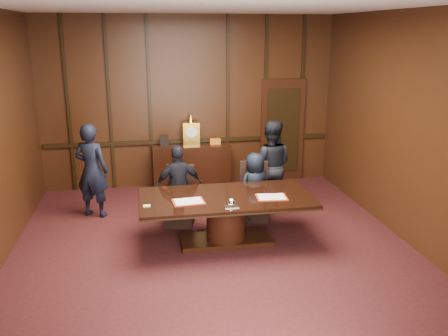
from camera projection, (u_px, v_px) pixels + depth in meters
name	position (u px, v px, depth m)	size (l,w,h in m)	color
room	(219.00, 139.00, 6.59)	(7.00, 7.04, 3.50)	#330E11
sideboard	(192.00, 165.00, 9.88)	(1.60, 0.45, 1.54)	black
conference_table	(226.00, 212.00, 7.26)	(2.62, 1.32, 0.76)	black
folder_left	(188.00, 202.00, 6.94)	(0.49, 0.37, 0.02)	maroon
folder_right	(272.00, 197.00, 7.13)	(0.49, 0.37, 0.02)	maroon
inkstand	(231.00, 203.00, 6.75)	(0.20, 0.14, 0.12)	white
notepad	(147.00, 206.00, 6.78)	(0.10, 0.07, 0.01)	#E8D771
chair_left	(180.00, 207.00, 8.04)	(0.58, 0.58, 0.99)	black
chair_right	(254.00, 203.00, 8.26)	(0.56, 0.56, 0.99)	black
signatory_left	(179.00, 186.00, 7.86)	(0.81, 0.34, 1.39)	black
signatory_right	(255.00, 187.00, 8.10)	(0.59, 0.38, 1.21)	black
witness_left	(92.00, 170.00, 8.25)	(0.61, 0.40, 1.67)	black
witness_right	(270.00, 166.00, 8.57)	(0.81, 0.63, 1.66)	black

